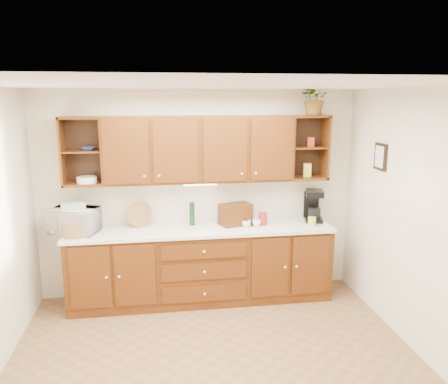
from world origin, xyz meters
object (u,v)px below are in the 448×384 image
object	(u,v)px
microwave	(74,220)
potted_plant	(315,98)
coffee_maker	(313,206)
bread_box	(235,214)

from	to	relation	value
microwave	potted_plant	xyz separation A→B (m)	(2.91, 0.05, 1.41)
coffee_maker	potted_plant	world-z (taller)	potted_plant
bread_box	microwave	bearing A→B (deg)	163.71
coffee_maker	microwave	bearing A→B (deg)	-163.07
microwave	bread_box	size ratio (longest dim) A/B	1.41
bread_box	potted_plant	bearing A→B (deg)	-17.23
coffee_maker	potted_plant	bearing A→B (deg)	-127.03
bread_box	coffee_maker	bearing A→B (deg)	-15.06
microwave	coffee_maker	bearing A→B (deg)	17.87
microwave	coffee_maker	world-z (taller)	coffee_maker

